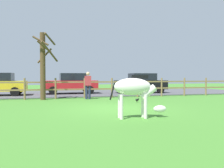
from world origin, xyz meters
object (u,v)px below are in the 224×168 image
at_px(zebra, 135,90).
at_px(crow_on_grass, 137,100).
at_px(bare_tree, 43,63).
at_px(parked_car_red, 71,83).
at_px(parked_car_black, 141,83).
at_px(visitor_near_fence, 88,84).

xyz_separation_m(zebra, crow_on_grass, (1.87, 4.54, -0.80)).
distance_m(bare_tree, parked_car_red, 4.71).
xyz_separation_m(parked_car_black, visitor_near_fence, (-4.94, -3.70, 0.06)).
bearing_deg(visitor_near_fence, crow_on_grass, -46.78).
bearing_deg(parked_car_red, visitor_near_fence, -82.83).
bearing_deg(crow_on_grass, parked_car_black, 65.89).
height_order(parked_car_red, visitor_near_fence, visitor_near_fence).
xyz_separation_m(parked_car_red, visitor_near_fence, (0.55, -4.37, 0.06)).
xyz_separation_m(bare_tree, crow_on_grass, (4.79, -2.68, -1.99)).
height_order(bare_tree, visitor_near_fence, bare_tree).
bearing_deg(crow_on_grass, visitor_near_fence, 133.22).
bearing_deg(bare_tree, parked_car_black, 24.32).
bearing_deg(parked_car_black, crow_on_grass, -114.11).
height_order(crow_on_grass, visitor_near_fence, visitor_near_fence).
xyz_separation_m(bare_tree, parked_car_red, (2.01, 4.06, -1.28)).
relative_size(zebra, crow_on_grass, 9.00).
height_order(zebra, crow_on_grass, zebra).
xyz_separation_m(zebra, parked_car_red, (-0.90, 11.28, -0.08)).
bearing_deg(bare_tree, zebra, -68.04).
distance_m(bare_tree, visitor_near_fence, 2.85).
height_order(crow_on_grass, parked_car_black, parked_car_black).
distance_m(bare_tree, crow_on_grass, 5.83).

